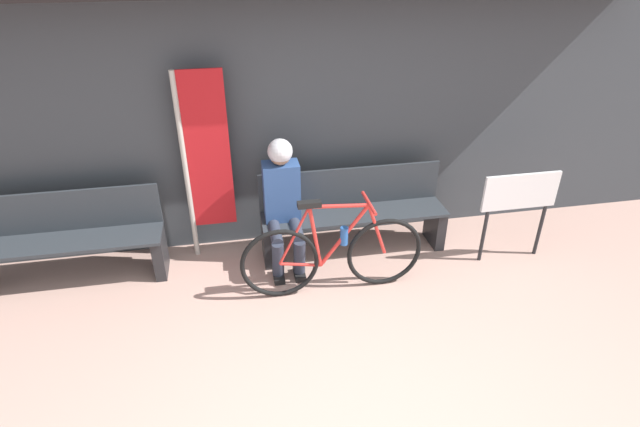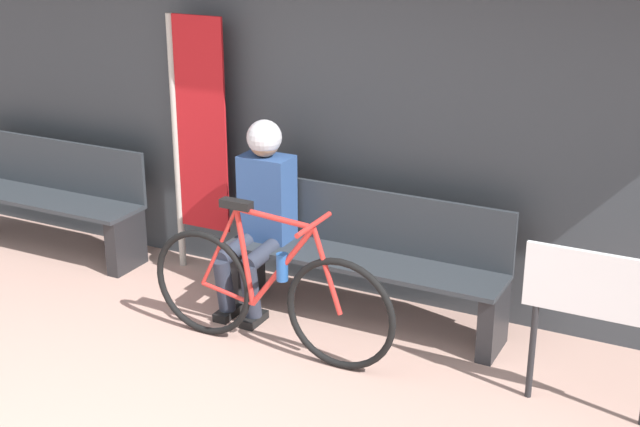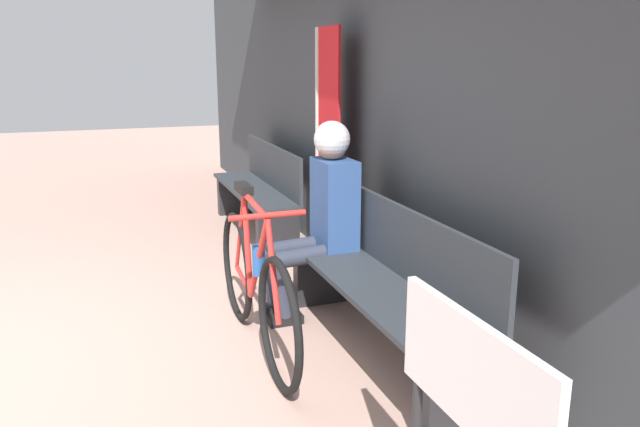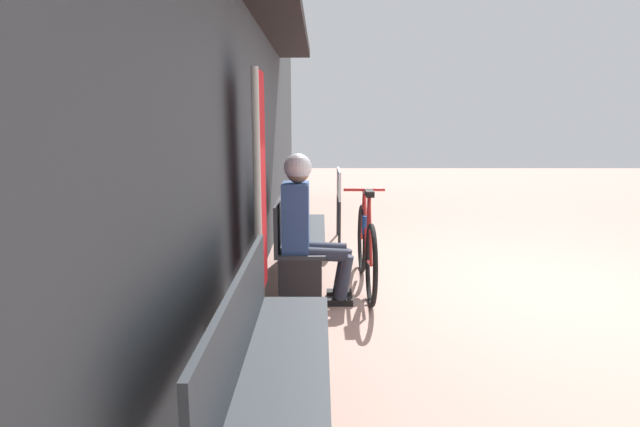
{
  "view_description": "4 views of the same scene",
  "coord_description": "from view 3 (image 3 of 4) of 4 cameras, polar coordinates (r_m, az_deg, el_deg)",
  "views": [
    {
      "loc": [
        -0.61,
        -2.1,
        2.88
      ],
      "look_at": [
        0.15,
        1.89,
        0.59
      ],
      "focal_mm": 28.0,
      "sensor_mm": 36.0,
      "label": 1
    },
    {
      "loc": [
        2.67,
        -2.69,
        2.67
      ],
      "look_at": [
        0.44,
        1.68,
        0.87
      ],
      "focal_mm": 50.0,
      "sensor_mm": 36.0,
      "label": 2
    },
    {
      "loc": [
        3.46,
        0.68,
        1.65
      ],
      "look_at": [
        0.47,
        1.78,
        0.85
      ],
      "focal_mm": 35.0,
      "sensor_mm": 36.0,
      "label": 3
    },
    {
      "loc": [
        -4.28,
        1.9,
        1.53
      ],
      "look_at": [
        0.24,
        1.91,
        0.69
      ],
      "focal_mm": 28.0,
      "sensor_mm": 36.0,
      "label": 4
    }
  ],
  "objects": [
    {
      "name": "park_bench_far",
      "position": [
        5.97,
        -5.62,
        1.98
      ],
      "size": [
        1.75,
        0.42,
        0.85
      ],
      "color": "#2D3338",
      "rests_on": "ground_plane"
    },
    {
      "name": "banner_pole",
      "position": [
        4.68,
        0.55,
        6.79
      ],
      "size": [
        0.45,
        0.05,
        1.87
      ],
      "color": "#B7B2A8",
      "rests_on": "ground_plane"
    },
    {
      "name": "park_bench_near",
      "position": [
        3.49,
        5.89,
        -6.85
      ],
      "size": [
        1.85,
        0.42,
        0.85
      ],
      "color": "#2D3338",
      "rests_on": "ground_plane"
    },
    {
      "name": "person_seated",
      "position": [
        3.99,
        0.19,
        0.67
      ],
      "size": [
        0.34,
        0.6,
        1.27
      ],
      "color": "#2D3342",
      "rests_on": "ground_plane"
    },
    {
      "name": "storefront_wall",
      "position": [
        3.93,
        8.45,
        14.12
      ],
      "size": [
        12.0,
        0.56,
        3.2
      ],
      "color": "#3D4247",
      "rests_on": "ground_plane"
    },
    {
      "name": "bicycle",
      "position": [
        3.6,
        -5.95,
        -6.62
      ],
      "size": [
        1.65,
        0.4,
        0.94
      ],
      "color": "black",
      "rests_on": "ground_plane"
    },
    {
      "name": "signboard",
      "position": [
        1.99,
        13.51,
        -15.94
      ],
      "size": [
        0.76,
        0.04,
        0.92
      ],
      "color": "#232326",
      "rests_on": "ground_plane"
    }
  ]
}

